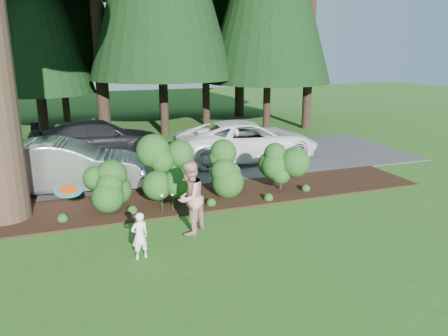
% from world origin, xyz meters
% --- Properties ---
extents(ground, '(80.00, 80.00, 0.00)m').
position_xyz_m(ground, '(0.00, 0.00, 0.00)').
color(ground, '#235418').
rests_on(ground, ground).
extents(mulch_bed, '(16.00, 2.50, 0.05)m').
position_xyz_m(mulch_bed, '(0.00, 3.25, 0.03)').
color(mulch_bed, black).
rests_on(mulch_bed, ground).
extents(driveway, '(22.00, 6.00, 0.03)m').
position_xyz_m(driveway, '(0.00, 7.50, 0.01)').
color(driveway, '#38383A').
rests_on(driveway, ground).
extents(shrub_row, '(6.53, 1.60, 1.61)m').
position_xyz_m(shrub_row, '(0.77, 3.14, 0.81)').
color(shrub_row, '#144215').
rests_on(shrub_row, ground).
extents(lily_cluster, '(0.69, 0.09, 0.57)m').
position_xyz_m(lily_cluster, '(-0.30, 2.40, 0.50)').
color(lily_cluster, '#144215').
rests_on(lily_cluster, ground).
extents(car_silver_wagon, '(5.22, 2.37, 1.66)m').
position_xyz_m(car_silver_wagon, '(-3.12, 5.24, 0.86)').
color(car_silver_wagon, '#B3B3B8').
rests_on(car_silver_wagon, driveway).
extents(car_white_suv, '(5.86, 2.86, 1.60)m').
position_xyz_m(car_white_suv, '(3.92, 7.07, 0.83)').
color(car_white_suv, white).
rests_on(car_white_suv, driveway).
extents(car_dark_suv, '(5.33, 2.42, 1.51)m').
position_xyz_m(car_dark_suv, '(-1.62, 9.80, 0.79)').
color(car_dark_suv, black).
rests_on(car_dark_suv, driveway).
extents(child, '(0.44, 0.34, 1.06)m').
position_xyz_m(child, '(-1.61, -0.08, 0.53)').
color(child, white).
rests_on(child, ground).
extents(adult, '(1.11, 1.11, 1.82)m').
position_xyz_m(adult, '(-0.23, 0.88, 0.91)').
color(adult, '#A22915').
rests_on(adult, ground).
extents(frisbee, '(0.56, 0.54, 0.19)m').
position_xyz_m(frisbee, '(-2.96, -0.12, 1.73)').
color(frisbee, '#17827B').
rests_on(frisbee, ground).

